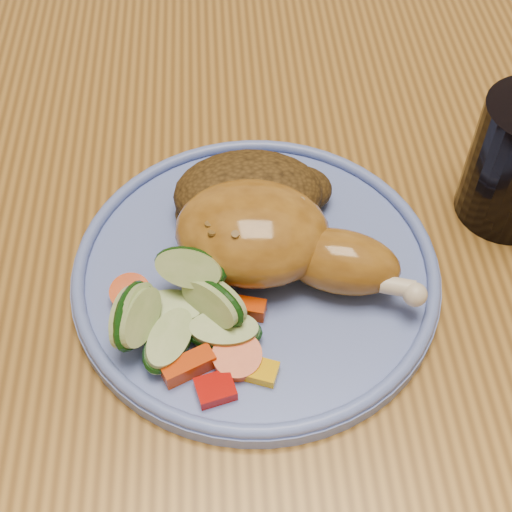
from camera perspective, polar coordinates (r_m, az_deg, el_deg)
The scene contains 8 objects.
ground at distance 1.28m, azimuth 2.54°, elevation -17.80°, with size 4.00×4.00×0.00m, color brown.
dining_table at distance 0.69m, azimuth 4.45°, elevation 2.02°, with size 0.90×1.40×0.75m.
chair_far at distance 1.28m, azimuth 0.67°, elevation 18.50°, with size 0.42×0.42×0.91m.
plate at distance 0.55m, azimuth -0.00°, elevation -1.36°, with size 0.28×0.28×0.01m, color #5A6FBC.
plate_rim at distance 0.54m, azimuth -0.00°, elevation -0.66°, with size 0.28×0.28×0.01m, color #5A6FBC.
chicken_leg at distance 0.52m, azimuth 1.42°, elevation 1.33°, with size 0.19×0.12×0.06m.
rice_pilaf at distance 0.57m, azimuth -0.37°, elevation 4.91°, with size 0.13×0.09×0.05m.
vegetable_pile at distance 0.50m, azimuth -6.04°, elevation -4.82°, with size 0.12×0.12×0.06m.
Camera 1 is at (-0.08, -0.44, 1.19)m, focal length 50.00 mm.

